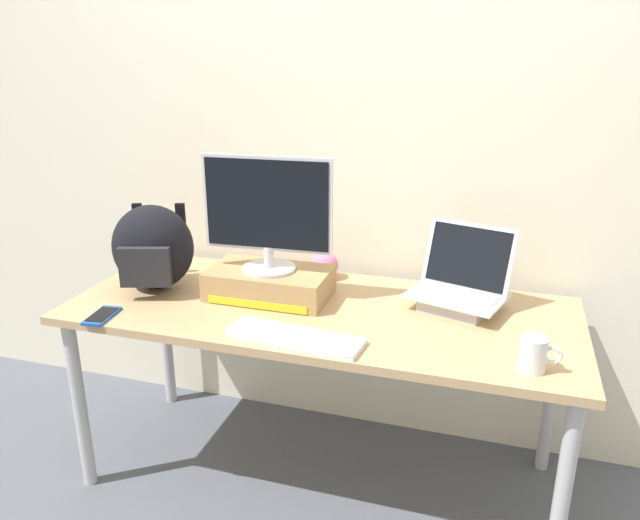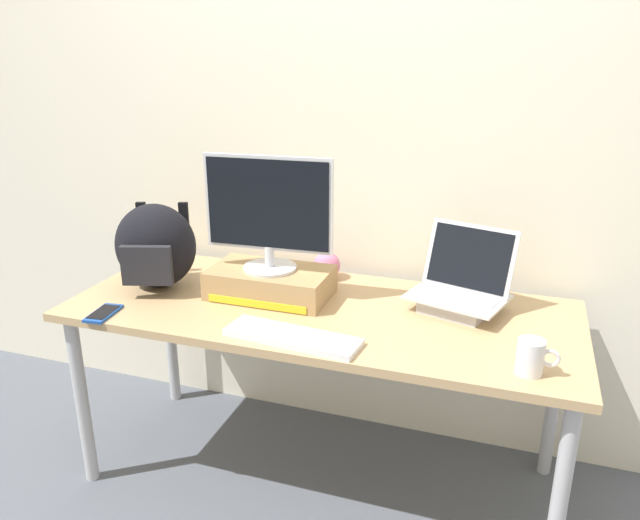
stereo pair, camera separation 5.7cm
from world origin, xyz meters
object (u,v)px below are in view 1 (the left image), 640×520
at_px(toner_box_yellow, 269,283).
at_px(desktop_monitor, 267,213).
at_px(coffee_mug, 534,354).
at_px(plush_toy, 325,265).
at_px(external_keyboard, 294,337).
at_px(messenger_backpack, 153,248).
at_px(cell_phone, 102,316).
at_px(open_laptop, 459,293).

bearing_deg(toner_box_yellow, desktop_monitor, -85.72).
relative_size(coffee_mug, plush_toy, 1.09).
xyz_separation_m(desktop_monitor, plush_toy, (0.14, 0.24, -0.27)).
bearing_deg(external_keyboard, messenger_backpack, 163.85).
bearing_deg(cell_phone, desktop_monitor, 28.87).
distance_m(desktop_monitor, coffee_mug, 1.02).
distance_m(messenger_backpack, plush_toy, 0.67).
relative_size(toner_box_yellow, coffee_mug, 3.72).
bearing_deg(open_laptop, cell_phone, -142.31).
height_order(desktop_monitor, open_laptop, desktop_monitor).
distance_m(toner_box_yellow, open_laptop, 0.69).
height_order(desktop_monitor, messenger_backpack, desktop_monitor).
distance_m(messenger_backpack, coffee_mug, 1.41).
bearing_deg(plush_toy, toner_box_yellow, -120.16).
height_order(messenger_backpack, coffee_mug, messenger_backpack).
xyz_separation_m(messenger_backpack, plush_toy, (0.60, 0.29, -0.11)).
relative_size(open_laptop, cell_phone, 2.38).
relative_size(toner_box_yellow, cell_phone, 2.80).
xyz_separation_m(open_laptop, coffee_mug, (0.25, -0.40, -0.01)).
xyz_separation_m(open_laptop, cell_phone, (-1.17, -0.45, -0.05)).
bearing_deg(coffee_mug, plush_toy, 145.74).
xyz_separation_m(desktop_monitor, open_laptop, (0.69, 0.10, -0.27)).
relative_size(coffee_mug, cell_phone, 0.75).
height_order(cell_phone, plush_toy, plush_toy).
bearing_deg(open_laptop, desktop_monitor, -154.74).
relative_size(desktop_monitor, messenger_backpack, 1.32).
height_order(messenger_backpack, plush_toy, messenger_backpack).
bearing_deg(messenger_backpack, external_keyboard, -39.45).
bearing_deg(open_laptop, messenger_backpack, -155.67).
bearing_deg(toner_box_yellow, messenger_backpack, -173.71).
bearing_deg(plush_toy, messenger_backpack, -153.73).
bearing_deg(desktop_monitor, cell_phone, -147.73).
bearing_deg(toner_box_yellow, external_keyboard, -56.67).
bearing_deg(messenger_backpack, cell_phone, -114.09).
distance_m(desktop_monitor, cell_phone, 0.68).
bearing_deg(external_keyboard, coffee_mug, 7.34).
distance_m(external_keyboard, cell_phone, 0.70).
distance_m(coffee_mug, cell_phone, 1.42).
bearing_deg(plush_toy, desktop_monitor, -120.04).
xyz_separation_m(external_keyboard, plush_toy, (-0.07, 0.56, 0.04)).
height_order(open_laptop, plush_toy, open_laptop).
bearing_deg(external_keyboard, toner_box_yellow, 129.06).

